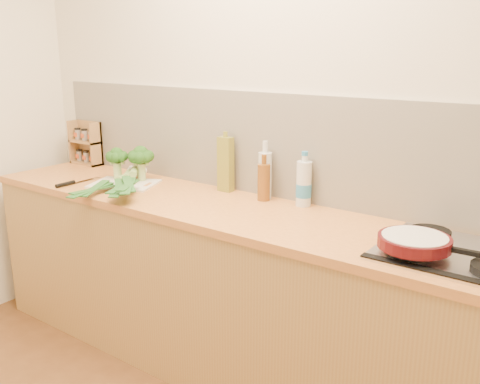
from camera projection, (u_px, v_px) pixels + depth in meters
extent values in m
plane|color=beige|center=(275.00, 120.00, 2.72)|extent=(3.50, 0.00, 3.50)
cube|color=silver|center=(274.00, 146.00, 2.75)|extent=(3.20, 0.02, 0.54)
cube|color=#A38043|center=(240.00, 298.00, 2.71)|extent=(3.20, 0.60, 0.86)
cube|color=#DE8F41|center=(241.00, 213.00, 2.60)|extent=(3.20, 0.62, 0.04)
cube|color=silver|center=(459.00, 255.00, 2.01)|extent=(0.58, 0.50, 0.01)
cube|color=black|center=(441.00, 273.00, 1.83)|extent=(0.58, 0.04, 0.01)
cylinder|color=black|center=(409.00, 251.00, 2.00)|extent=(0.17, 0.17, 0.03)
cylinder|color=black|center=(430.00, 233.00, 2.18)|extent=(0.17, 0.17, 0.03)
cube|color=white|center=(124.00, 184.00, 3.05)|extent=(0.43, 0.37, 0.01)
cylinder|color=#A6C070|center=(118.00, 171.00, 3.13)|extent=(0.05, 0.05, 0.10)
sphere|color=#143A0F|center=(117.00, 154.00, 3.11)|extent=(0.08, 0.08, 0.08)
sphere|color=#143A0F|center=(121.00, 157.00, 3.09)|extent=(0.06, 0.06, 0.06)
sphere|color=#143A0F|center=(123.00, 156.00, 3.12)|extent=(0.06, 0.06, 0.06)
sphere|color=#143A0F|center=(120.00, 155.00, 3.14)|extent=(0.06, 0.06, 0.06)
sphere|color=#143A0F|center=(115.00, 155.00, 3.14)|extent=(0.06, 0.06, 0.06)
sphere|color=#143A0F|center=(111.00, 156.00, 3.12)|extent=(0.06, 0.06, 0.06)
sphere|color=#143A0F|center=(111.00, 157.00, 3.09)|extent=(0.06, 0.06, 0.06)
sphere|color=#143A0F|center=(116.00, 158.00, 3.07)|extent=(0.06, 0.06, 0.06)
cylinder|color=#A6C070|center=(141.00, 172.00, 3.10)|extent=(0.05, 0.05, 0.10)
sphere|color=#143A0F|center=(141.00, 154.00, 3.07)|extent=(0.09, 0.09, 0.09)
sphere|color=#143A0F|center=(146.00, 157.00, 3.05)|extent=(0.07, 0.07, 0.07)
sphere|color=#143A0F|center=(148.00, 156.00, 3.09)|extent=(0.07, 0.07, 0.07)
sphere|color=#143A0F|center=(145.00, 155.00, 3.11)|extent=(0.07, 0.07, 0.07)
sphere|color=#143A0F|center=(138.00, 155.00, 3.11)|extent=(0.07, 0.07, 0.07)
sphere|color=#143A0F|center=(134.00, 156.00, 3.08)|extent=(0.07, 0.07, 0.07)
sphere|color=#143A0F|center=(134.00, 157.00, 3.05)|extent=(0.07, 0.07, 0.07)
sphere|color=#143A0F|center=(140.00, 158.00, 3.03)|extent=(0.07, 0.07, 0.07)
cylinder|color=white|center=(139.00, 172.00, 3.21)|extent=(0.07, 0.13, 0.04)
cylinder|color=#84A954|center=(126.00, 177.00, 3.09)|extent=(0.08, 0.16, 0.04)
cube|color=#1D4D1B|center=(94.00, 189.00, 2.83)|extent=(0.06, 0.30, 0.02)
cube|color=#1D4D1B|center=(91.00, 190.00, 2.81)|extent=(0.13, 0.34, 0.01)
cube|color=#1D4D1B|center=(95.00, 188.00, 2.83)|extent=(0.16, 0.27, 0.02)
cylinder|color=white|center=(130.00, 171.00, 3.17)|extent=(0.10, 0.11, 0.04)
cylinder|color=#84A954|center=(128.00, 175.00, 3.06)|extent=(0.12, 0.13, 0.04)
cube|color=#1D4D1B|center=(119.00, 188.00, 2.78)|extent=(0.18, 0.28, 0.02)
cube|color=#1D4D1B|center=(119.00, 188.00, 2.76)|extent=(0.25, 0.29, 0.01)
cube|color=#1D4D1B|center=(120.00, 187.00, 2.79)|extent=(0.25, 0.21, 0.02)
cylinder|color=white|center=(136.00, 167.00, 3.19)|extent=(0.11, 0.12, 0.04)
cylinder|color=#84A954|center=(134.00, 172.00, 3.06)|extent=(0.13, 0.14, 0.04)
cube|color=#1D4D1B|center=(128.00, 185.00, 2.77)|extent=(0.20, 0.28, 0.02)
cube|color=#1D4D1B|center=(128.00, 186.00, 2.75)|extent=(0.26, 0.29, 0.01)
cube|color=#1D4D1B|center=(129.00, 184.00, 2.78)|extent=(0.25, 0.20, 0.02)
cube|color=silver|center=(87.00, 180.00, 3.15)|extent=(0.04, 0.19, 0.00)
cylinder|color=black|center=(65.00, 184.00, 3.02)|extent=(0.02, 0.12, 0.02)
cylinder|color=#450B0F|center=(414.00, 242.00, 1.98)|extent=(0.27, 0.27, 0.04)
cylinder|color=beige|center=(415.00, 236.00, 1.98)|extent=(0.24, 0.24, 0.00)
cube|color=black|center=(469.00, 253.00, 1.88)|extent=(0.14, 0.03, 0.02)
cube|color=#AF7B4B|center=(90.00, 142.00, 3.59)|extent=(0.24, 0.01, 0.29)
cube|color=#AF7B4B|center=(87.00, 163.00, 3.59)|extent=(0.24, 0.10, 0.01)
cube|color=#AF7B4B|center=(85.00, 142.00, 3.56)|extent=(0.24, 0.10, 0.01)
cube|color=#AF7B4B|center=(75.00, 141.00, 3.62)|extent=(0.01, 0.10, 0.29)
cube|color=#AF7B4B|center=(96.00, 145.00, 3.49)|extent=(0.01, 0.10, 0.29)
cylinder|color=gray|center=(80.00, 156.00, 3.62)|extent=(0.04, 0.04, 0.07)
cylinder|color=gray|center=(86.00, 157.00, 3.58)|extent=(0.04, 0.04, 0.07)
cylinder|color=gray|center=(93.00, 158.00, 3.54)|extent=(0.04, 0.04, 0.07)
cylinder|color=gray|center=(78.00, 134.00, 3.59)|extent=(0.04, 0.04, 0.07)
cylinder|color=gray|center=(85.00, 135.00, 3.55)|extent=(0.04, 0.04, 0.07)
cylinder|color=gray|center=(92.00, 136.00, 3.50)|extent=(0.04, 0.04, 0.07)
cube|color=olive|center=(226.00, 164.00, 2.88)|extent=(0.08, 0.05, 0.30)
cylinder|color=olive|center=(225.00, 134.00, 2.84)|extent=(0.02, 0.02, 0.03)
cylinder|color=silver|center=(265.00, 176.00, 2.75)|extent=(0.07, 0.07, 0.24)
cylinder|color=silver|center=(265.00, 147.00, 2.71)|extent=(0.03, 0.03, 0.06)
cylinder|color=brown|center=(264.00, 182.00, 2.72)|extent=(0.06, 0.06, 0.19)
cylinder|color=brown|center=(264.00, 159.00, 2.69)|extent=(0.03, 0.03, 0.05)
cylinder|color=silver|center=(304.00, 184.00, 2.62)|extent=(0.08, 0.08, 0.22)
cylinder|color=silver|center=(305.00, 159.00, 2.59)|extent=(0.03, 0.03, 0.03)
cylinder|color=teal|center=(304.00, 190.00, 2.63)|extent=(0.08, 0.08, 0.07)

